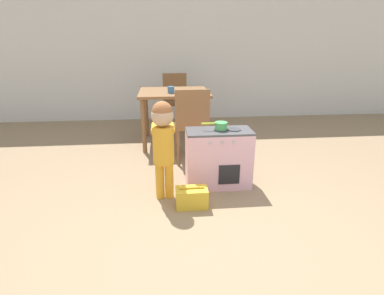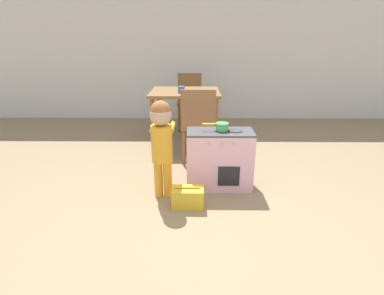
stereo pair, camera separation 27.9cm
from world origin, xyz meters
name	(u,v)px [view 1 (the left image)]	position (x,y,z in m)	size (l,w,h in m)	color
ground_plane	(224,251)	(0.00, 0.00, 0.00)	(16.00, 16.00, 0.00)	#8E7556
wall_back	(184,45)	(0.00, 3.80, 1.30)	(10.00, 0.06, 2.60)	silver
play_kitchen	(218,158)	(0.13, 1.01, 0.29)	(0.63, 0.32, 0.58)	#EAB2C6
toy_pot	(221,125)	(0.14, 1.01, 0.62)	(0.25, 0.12, 0.07)	#4CAD5B
child_figure	(163,137)	(-0.40, 0.81, 0.59)	(0.21, 0.36, 0.90)	gold
toy_basket	(192,198)	(-0.17, 0.61, 0.09)	(0.27, 0.17, 0.19)	gold
dining_table	(174,99)	(-0.24, 2.37, 0.62)	(0.93, 0.84, 0.73)	brown
dining_chair_near	(192,123)	(-0.07, 1.64, 0.47)	(0.38, 0.38, 0.88)	brown
dining_chair_far	(175,100)	(-0.20, 3.12, 0.47)	(0.38, 0.38, 0.88)	brown
cup_on_table	(171,90)	(-0.28, 2.20, 0.77)	(0.09, 0.09, 0.09)	teal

